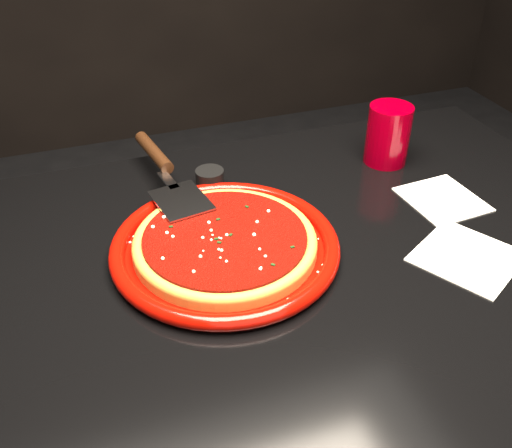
{
  "coord_description": "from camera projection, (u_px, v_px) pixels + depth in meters",
  "views": [
    {
      "loc": [
        -0.24,
        -0.6,
        1.29
      ],
      "look_at": [
        0.0,
        0.09,
        0.77
      ],
      "focal_mm": 40.0,
      "sensor_mm": 36.0,
      "label": 1
    }
  ],
  "objects": [
    {
      "name": "table",
      "position": [
        271.0,
        422.0,
        1.06
      ],
      "size": [
        1.2,
        0.8,
        0.75
      ],
      "primitive_type": "cube",
      "color": "black",
      "rests_on": "floor"
    },
    {
      "name": "plate",
      "position": [
        225.0,
        246.0,
        0.86
      ],
      "size": [
        0.44,
        0.44,
        0.03
      ],
      "primitive_type": "cylinder",
      "rotation": [
        0.0,
        0.0,
        -0.32
      ],
      "color": "#810702",
      "rests_on": "table"
    },
    {
      "name": "pizza_crust",
      "position": [
        225.0,
        244.0,
        0.86
      ],
      "size": [
        0.35,
        0.35,
        0.01
      ],
      "primitive_type": "cylinder",
      "rotation": [
        0.0,
        0.0,
        -0.32
      ],
      "color": "olive",
      "rests_on": "plate"
    },
    {
      "name": "pizza_crust_rim",
      "position": [
        225.0,
        241.0,
        0.85
      ],
      "size": [
        0.35,
        0.35,
        0.02
      ],
      "primitive_type": "torus",
      "rotation": [
        0.0,
        0.0,
        -0.32
      ],
      "color": "olive",
      "rests_on": "plate"
    },
    {
      "name": "pizza_sauce",
      "position": [
        225.0,
        238.0,
        0.85
      ],
      "size": [
        0.31,
        0.31,
        0.01
      ],
      "primitive_type": "cylinder",
      "rotation": [
        0.0,
        0.0,
        -0.32
      ],
      "color": "#720A05",
      "rests_on": "plate"
    },
    {
      "name": "parmesan_dusting",
      "position": [
        225.0,
        234.0,
        0.85
      ],
      "size": [
        0.24,
        0.24,
        0.01
      ],
      "primitive_type": null,
      "color": "beige",
      "rests_on": "plate"
    },
    {
      "name": "basil_flecks",
      "position": [
        225.0,
        235.0,
        0.85
      ],
      "size": [
        0.22,
        0.22,
        0.0
      ],
      "primitive_type": null,
      "color": "black",
      "rests_on": "plate"
    },
    {
      "name": "pizza_server",
      "position": [
        167.0,
        172.0,
        0.98
      ],
      "size": [
        0.15,
        0.35,
        0.03
      ],
      "primitive_type": null,
      "rotation": [
        0.0,
        0.0,
        0.17
      ],
      "color": "silver",
      "rests_on": "plate"
    },
    {
      "name": "cup",
      "position": [
        388.0,
        135.0,
        1.07
      ],
      "size": [
        0.11,
        0.11,
        0.11
      ],
      "primitive_type": "cylinder",
      "rotation": [
        0.0,
        0.0,
        -0.4
      ],
      "color": "#8B000E",
      "rests_on": "table"
    },
    {
      "name": "napkin_a",
      "position": [
        467.0,
        257.0,
        0.86
      ],
      "size": [
        0.19,
        0.19,
        0.0
      ],
      "primitive_type": "cube",
      "rotation": [
        0.0,
        0.0,
        0.51
      ],
      "color": "white",
      "rests_on": "table"
    },
    {
      "name": "napkin_b",
      "position": [
        442.0,
        199.0,
        0.99
      ],
      "size": [
        0.13,
        0.14,
        0.0
      ],
      "primitive_type": "cube",
      "rotation": [
        0.0,
        0.0,
        0.07
      ],
      "color": "white",
      "rests_on": "table"
    },
    {
      "name": "ramekin",
      "position": [
        210.0,
        180.0,
        1.01
      ],
      "size": [
        0.06,
        0.06,
        0.04
      ],
      "primitive_type": "cylinder",
      "rotation": [
        0.0,
        0.0,
        -0.23
      ],
      "color": "black",
      "rests_on": "table"
    }
  ]
}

